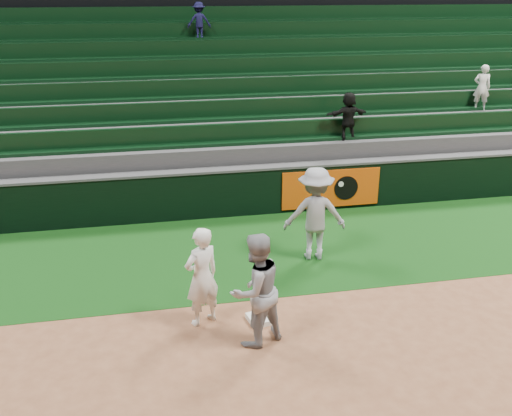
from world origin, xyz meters
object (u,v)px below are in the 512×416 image
(first_base, at_px, (261,319))
(base_coach, at_px, (315,214))
(first_baseman, at_px, (202,277))
(baserunner, at_px, (256,290))

(first_base, xyz_separation_m, base_coach, (1.62, 2.22, 0.97))
(first_baseman, xyz_separation_m, base_coach, (2.61, 2.07, 0.12))
(base_coach, bearing_deg, baserunner, 66.27)
(first_baseman, bearing_deg, baserunner, 108.63)
(first_base, relative_size, base_coach, 0.21)
(baserunner, bearing_deg, base_coach, -149.75)
(baserunner, distance_m, base_coach, 3.35)
(first_base, bearing_deg, first_baseman, 170.94)
(first_base, distance_m, base_coach, 2.92)
(baserunner, relative_size, base_coach, 0.96)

